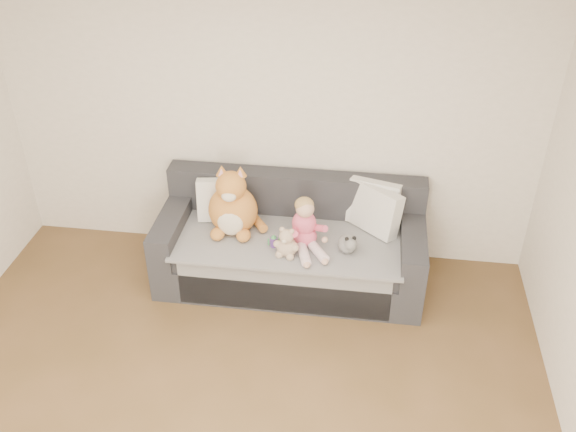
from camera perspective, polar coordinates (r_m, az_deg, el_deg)
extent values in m
plane|color=white|center=(2.60, -11.61, 12.00)|extent=(5.00, 5.00, 0.00)
plane|color=beige|center=(5.34, -1.82, 8.86)|extent=(4.50, 0.00, 4.50)
cube|color=#28292D|center=(5.50, 0.22, -4.37)|extent=(2.20, 0.90, 0.30)
cube|color=#28292D|center=(5.34, 0.18, -2.65)|extent=(1.90, 0.80, 0.15)
cube|color=#28292D|center=(5.50, 0.72, 1.98)|extent=(2.20, 0.20, 0.40)
cube|color=#28292D|center=(5.52, -10.13, -0.96)|extent=(0.20, 0.90, 0.30)
cube|color=#28292D|center=(5.30, 11.00, -2.64)|extent=(0.20, 0.90, 0.30)
cube|color=#97989A|center=(5.27, 0.15, -2.02)|extent=(1.85, 0.88, 0.02)
cube|color=#97989A|center=(5.11, -0.45, -6.70)|extent=(1.70, 0.02, 0.41)
cube|color=beige|center=(5.44, -5.99, 1.45)|extent=(0.42, 0.24, 0.37)
cube|color=beige|center=(5.39, 7.64, 1.17)|extent=(0.46, 0.29, 0.40)
cube|color=beige|center=(5.30, 7.88, 0.52)|extent=(0.44, 0.41, 0.40)
ellipsoid|color=#E24F73|center=(5.15, 1.46, -1.77)|extent=(0.20, 0.17, 0.17)
ellipsoid|color=#E24F73|center=(5.09, 1.45, -0.64)|extent=(0.19, 0.17, 0.21)
ellipsoid|color=#DBAA8C|center=(5.00, 1.52, 0.66)|extent=(0.15, 0.15, 0.15)
ellipsoid|color=tan|center=(5.00, 1.46, 1.01)|extent=(0.15, 0.15, 0.12)
cylinder|color=#E24F73|center=(5.02, 0.62, -1.41)|extent=(0.08, 0.20, 0.13)
cylinder|color=#E24F73|center=(5.07, 2.72, -1.06)|extent=(0.17, 0.18, 0.13)
ellipsoid|color=#DBAA8C|center=(4.99, 0.55, -2.60)|extent=(0.05, 0.05, 0.05)
ellipsoid|color=#DBAA8C|center=(5.06, 3.29, -2.12)|extent=(0.05, 0.05, 0.05)
cylinder|color=#E5B2C6|center=(5.02, 1.42, -3.39)|extent=(0.15, 0.27, 0.09)
cylinder|color=#E5B2C6|center=(5.05, 2.68, -3.17)|extent=(0.20, 0.26, 0.09)
ellipsoid|color=#DBAA8C|center=(4.93, 1.69, -4.31)|extent=(0.06, 0.08, 0.04)
ellipsoid|color=#DBAA8C|center=(4.97, 3.30, -4.02)|extent=(0.06, 0.08, 0.04)
ellipsoid|color=#BE742A|center=(5.29, -4.90, 0.53)|extent=(0.41, 0.35, 0.43)
ellipsoid|color=beige|center=(5.19, -5.15, -0.61)|extent=(0.21, 0.09, 0.24)
ellipsoid|color=#BE742A|center=(5.13, -5.10, 2.65)|extent=(0.25, 0.25, 0.25)
ellipsoid|color=beige|center=(5.06, -5.29, 1.72)|extent=(0.12, 0.08, 0.09)
cone|color=#BE742A|center=(5.12, -5.91, 4.07)|extent=(0.10, 0.10, 0.09)
cone|color=pink|center=(5.11, -5.94, 3.93)|extent=(0.06, 0.06, 0.05)
cone|color=#BE742A|center=(5.10, -4.24, 4.00)|extent=(0.10, 0.10, 0.09)
cone|color=pink|center=(5.08, -4.27, 3.86)|extent=(0.06, 0.06, 0.05)
ellipsoid|color=#BE742A|center=(5.25, -6.29, -1.59)|extent=(0.12, 0.14, 0.09)
ellipsoid|color=#BE742A|center=(5.21, -3.98, -1.74)|extent=(0.12, 0.14, 0.09)
cylinder|color=#BE742A|center=(5.38, -2.71, -0.52)|extent=(0.21, 0.27, 0.10)
ellipsoid|color=tan|center=(5.03, -0.10, -2.78)|extent=(0.16, 0.14, 0.16)
ellipsoid|color=tan|center=(4.96, -0.14, -1.82)|extent=(0.12, 0.12, 0.12)
ellipsoid|color=tan|center=(4.95, -0.53, -1.20)|extent=(0.04, 0.04, 0.04)
ellipsoid|color=tan|center=(4.93, 0.33, -1.38)|extent=(0.04, 0.04, 0.04)
ellipsoid|color=beige|center=(4.93, -0.33, -2.23)|extent=(0.04, 0.04, 0.04)
ellipsoid|color=tan|center=(5.02, -0.98, -2.49)|extent=(0.06, 0.06, 0.06)
ellipsoid|color=tan|center=(4.98, 0.62, -2.85)|extent=(0.06, 0.06, 0.06)
ellipsoid|color=tan|center=(5.03, -0.78, -3.44)|extent=(0.06, 0.06, 0.06)
ellipsoid|color=tan|center=(5.01, 0.18, -3.65)|extent=(0.06, 0.06, 0.06)
ellipsoid|color=white|center=(5.10, 5.31, -2.46)|extent=(0.15, 0.19, 0.14)
ellipsoid|color=white|center=(5.00, 5.60, -2.52)|extent=(0.09, 0.09, 0.09)
ellipsoid|color=black|center=(4.98, 5.24, -2.04)|extent=(0.03, 0.03, 0.03)
ellipsoid|color=black|center=(4.99, 5.92, -1.97)|extent=(0.03, 0.03, 0.03)
cylinder|color=#593187|center=(5.14, -1.27, -2.31)|extent=(0.08, 0.08, 0.08)
cone|color=green|center=(5.11, -1.28, -1.83)|extent=(0.07, 0.07, 0.03)
cylinder|color=green|center=(5.13, -1.75, -2.32)|extent=(0.02, 0.02, 0.06)
cylinder|color=green|center=(5.14, -0.80, -2.21)|extent=(0.02, 0.02, 0.06)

